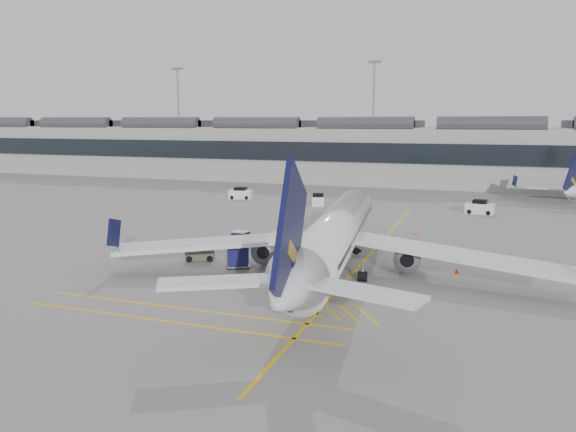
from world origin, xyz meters
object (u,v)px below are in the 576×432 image
(baggage_cart_a, at_px, (277,242))
(ramp_agent_a, at_px, (348,245))
(airliner_main, at_px, (334,236))
(ramp_agent_b, at_px, (306,259))
(belt_loader, at_px, (327,248))
(pushback_tug, at_px, (200,253))

(baggage_cart_a, bearing_deg, ramp_agent_a, 17.32)
(airliner_main, xyz_separation_m, ramp_agent_a, (-0.43, 6.59, -2.21))
(baggage_cart_a, height_order, ramp_agent_b, baggage_cart_a)
(baggage_cart_a, height_order, ramp_agent_a, ramp_agent_a)
(baggage_cart_a, relative_size, ramp_agent_b, 1.19)
(belt_loader, height_order, ramp_agent_a, belt_loader)
(belt_loader, distance_m, baggage_cart_a, 4.84)
(airliner_main, xyz_separation_m, ramp_agent_b, (-2.72, 0.88, -2.32))
(ramp_agent_a, relative_size, pushback_tug, 0.63)
(airliner_main, xyz_separation_m, belt_loader, (-2.29, 6.05, -2.48))
(airliner_main, height_order, pushback_tug, airliner_main)
(baggage_cart_a, relative_size, pushback_tug, 0.65)
(baggage_cart_a, distance_m, pushback_tug, 7.70)
(ramp_agent_a, bearing_deg, airliner_main, -119.56)
(belt_loader, bearing_deg, ramp_agent_a, 24.29)
(pushback_tug, bearing_deg, ramp_agent_b, -19.70)
(ramp_agent_a, xyz_separation_m, ramp_agent_b, (-2.29, -5.71, -0.11))
(ramp_agent_a, relative_size, ramp_agent_b, 1.14)
(airliner_main, distance_m, belt_loader, 6.93)
(ramp_agent_a, distance_m, ramp_agent_b, 6.15)
(baggage_cart_a, bearing_deg, airliner_main, -28.57)
(ramp_agent_b, relative_size, pushback_tug, 0.55)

